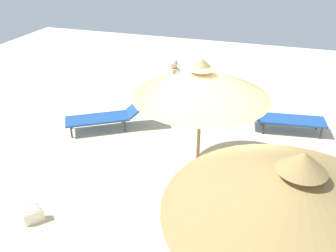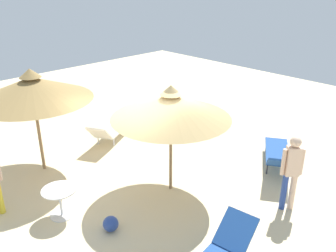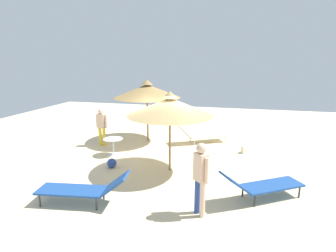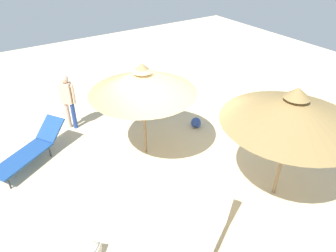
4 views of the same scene
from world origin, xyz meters
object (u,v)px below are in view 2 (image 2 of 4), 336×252
lounge_chair_front (278,155)px  handbag (173,127)px  lounge_chair_far_right (112,129)px  parasol_umbrella_center (171,106)px  beach_ball (111,224)px  parasol_umbrella_back (32,88)px  side_table_round (60,198)px  person_standing_near_right (292,168)px

lounge_chair_front → handbag: (0.26, -3.72, -0.27)m
lounge_chair_far_right → parasol_umbrella_center: bearing=78.7°
lounge_chair_far_right → beach_ball: (2.65, 3.60, -0.20)m
parasol_umbrella_back → handbag: 4.83m
parasol_umbrella_back → side_table_round: parasol_umbrella_back is taller
parasol_umbrella_center → handbag: (-2.51, -2.42, -2.01)m
person_standing_near_right → beach_ball: 4.00m
parasol_umbrella_center → side_table_round: parasol_umbrella_center is taller
parasol_umbrella_center → lounge_chair_far_right: 3.86m
side_table_round → person_standing_near_right: bearing=138.8°
handbag → beach_ball: handbag is taller
parasol_umbrella_back → handbag: (-4.28, 0.67, -2.12)m
lounge_chair_front → side_table_round: (5.22, -2.19, 0.04)m
parasol_umbrella_center → side_table_round: 3.12m
parasol_umbrella_center → handbag: size_ratio=6.33×
person_standing_near_right → beach_ball: size_ratio=5.48×
parasol_umbrella_back → beach_ball: (0.21, 3.35, -2.11)m
parasol_umbrella_back → lounge_chair_front: bearing=136.0°
lounge_chair_front → handbag: bearing=-86.0°
parasol_umbrella_center → lounge_chair_far_right: size_ratio=1.21×
lounge_chair_front → person_standing_near_right: size_ratio=1.27×
parasol_umbrella_back → side_table_round: size_ratio=4.02×
handbag → parasol_umbrella_center: bearing=44.0°
parasol_umbrella_back → lounge_chair_front: parasol_umbrella_back is taller
parasol_umbrella_center → person_standing_near_right: bearing=118.5°
lounge_chair_front → handbag: 3.73m
parasol_umbrella_back → parasol_umbrella_center: bearing=119.9°
parasol_umbrella_back → parasol_umbrella_center: (-1.77, 3.09, -0.11)m
lounge_chair_far_right → side_table_round: 3.97m
parasol_umbrella_center → beach_ball: (1.98, 0.26, -2.00)m
parasol_umbrella_back → person_standing_near_right: 6.40m
lounge_chair_front → beach_ball: size_ratio=6.96×
parasol_umbrella_back → parasol_umbrella_center: 3.57m
person_standing_near_right → beach_ball: (3.28, -2.13, -0.87)m
lounge_chair_front → beach_ball: (4.74, -1.04, -0.25)m
parasol_umbrella_center → person_standing_near_right: (-1.30, 2.39, -1.12)m
parasol_umbrella_center → handbag: parasol_umbrella_center is taller
lounge_chair_front → beach_ball: 4.86m
person_standing_near_right → side_table_round: size_ratio=2.42×
lounge_chair_front → side_table_round: lounge_chair_front is taller
beach_ball → parasol_umbrella_center: bearing=-172.5°
lounge_chair_far_right → handbag: 2.07m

